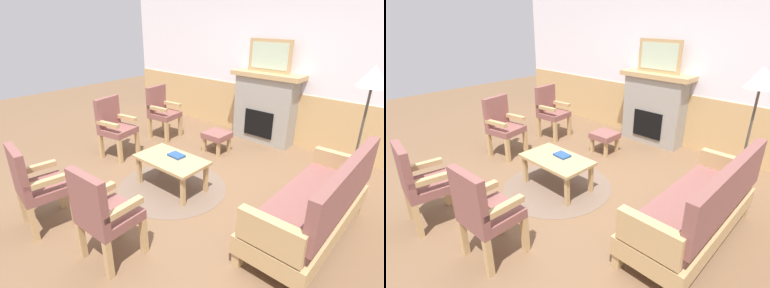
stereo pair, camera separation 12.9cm
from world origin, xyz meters
The scene contains 14 objects.
ground_plane centered at (0.00, 0.00, 0.00)m, with size 14.00×14.00×0.00m, color brown.
wall_back centered at (0.00, 2.60, 1.31)m, with size 7.20×0.14×2.70m.
fireplace centered at (0.00, 2.35, 0.65)m, with size 1.30×0.44×1.28m.
framed_picture centered at (0.00, 2.35, 1.56)m, with size 0.80×0.04×0.56m.
couch centered at (1.78, 0.24, 0.40)m, with size 0.70×1.80×0.98m.
coffee_table centered at (-0.05, -0.01, 0.39)m, with size 0.96×0.56×0.44m.
round_rug centered at (-0.05, -0.01, 0.00)m, with size 1.49×1.49×0.01m, color brown.
book_on_table centered at (-0.04, 0.08, 0.46)m, with size 0.22×0.15×0.03m, color navy.
footstool centered at (-0.32, 1.35, 0.28)m, with size 0.40×0.40×0.36m.
armchair_near_fireplace centered at (-1.52, 0.12, 0.54)m, with size 0.56×0.56×0.98m.
armchair_by_window_left centered at (-1.57, 1.23, 0.54)m, with size 0.53×0.53×0.98m.
armchair_front_left centered at (-0.54, -1.55, 0.54)m, with size 0.54×0.54×0.98m.
armchair_front_center centered at (0.44, -1.36, 0.54)m, with size 0.51×0.51×0.98m.
floor_lamp_by_couch centered at (1.80, 1.47, 1.45)m, with size 0.36×0.36×1.68m.
Camera 2 is at (2.67, -2.43, 2.19)m, focal length 28.24 mm.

